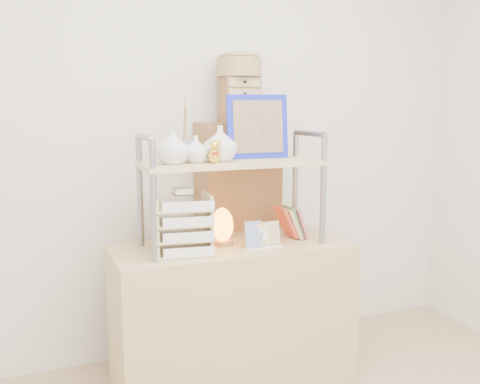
% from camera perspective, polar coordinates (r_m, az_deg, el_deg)
% --- Properties ---
extents(room_shell, '(3.42, 3.41, 2.61)m').
position_cam_1_polar(room_shell, '(1.90, 8.29, 16.75)').
color(room_shell, silver).
rests_on(room_shell, ground).
extents(desk, '(1.20, 0.50, 0.75)m').
position_cam_1_polar(desk, '(2.82, -0.79, -13.01)').
color(desk, tan).
rests_on(desk, ground).
extents(cabinet, '(0.46, 0.25, 1.35)m').
position_cam_1_polar(cabinet, '(3.12, -0.22, -5.05)').
color(cabinet, brown).
rests_on(cabinet, ground).
extents(hutch, '(0.90, 0.34, 0.75)m').
position_cam_1_polar(hutch, '(2.62, -1.87, 3.74)').
color(hutch, gray).
rests_on(hutch, desk).
extents(letter_tray, '(0.29, 0.27, 0.31)m').
position_cam_1_polar(letter_tray, '(2.53, -6.12, -3.78)').
color(letter_tray, tan).
rests_on(letter_tray, desk).
extents(salt_lamp, '(0.12, 0.12, 0.19)m').
position_cam_1_polar(salt_lamp, '(2.68, -1.92, -3.64)').
color(salt_lamp, brown).
rests_on(salt_lamp, desk).
extents(desk_clock, '(0.09, 0.05, 0.12)m').
position_cam_1_polar(desk_clock, '(2.65, 2.18, -4.59)').
color(desk_clock, tan).
rests_on(desk_clock, desk).
extents(postcard_stand, '(0.19, 0.06, 0.14)m').
position_cam_1_polar(postcard_stand, '(2.64, 2.42, -5.14)').
color(postcard_stand, white).
rests_on(postcard_stand, desk).
extents(drawer_chest, '(0.20, 0.16, 0.25)m').
position_cam_1_polar(drawer_chest, '(3.00, -0.07, 9.82)').
color(drawer_chest, brown).
rests_on(drawer_chest, cabinet).
extents(woven_basket, '(0.25, 0.25, 0.10)m').
position_cam_1_polar(woven_basket, '(3.01, -0.09, 13.15)').
color(woven_basket, olive).
rests_on(woven_basket, drawer_chest).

